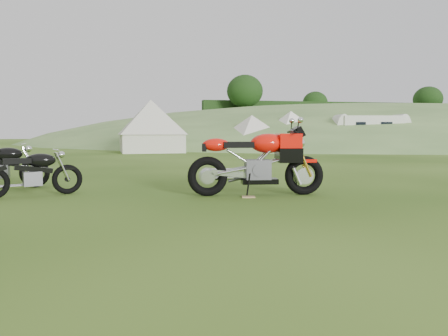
{
  "coord_description": "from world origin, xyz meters",
  "views": [
    {
      "loc": [
        -1.31,
        -5.1,
        1.13
      ],
      "look_at": [
        -0.14,
        0.4,
        0.65
      ],
      "focal_mm": 35.0,
      "sensor_mm": 36.0,
      "label": 1
    }
  ],
  "objects": [
    {
      "name": "hillside",
      "position": [
        24.0,
        40.0,
        0.0
      ],
      "size": [
        80.0,
        64.0,
        8.0
      ],
      "primitive_type": "ellipsoid",
      "color": "#547A3E",
      "rests_on": "ground"
    },
    {
      "name": "plywood_board",
      "position": [
        0.62,
        1.97,
        0.01
      ],
      "size": [
        0.25,
        0.22,
        0.02
      ],
      "primitive_type": "cube",
      "rotation": [
        0.0,
        0.0,
        -0.19
      ],
      "color": "tan",
      "rests_on": "ground"
    },
    {
      "name": "sport_motorcycle",
      "position": [
        0.82,
        2.18,
        0.68
      ],
      "size": [
        2.32,
        0.83,
        1.36
      ],
      "primitive_type": null,
      "rotation": [
        0.0,
        0.0,
        -0.12
      ],
      "color": "red",
      "rests_on": "ground"
    },
    {
      "name": "caravan",
      "position": [
        12.62,
        18.64,
        1.03
      ],
      "size": [
        4.67,
        2.74,
        2.05
      ],
      "primitive_type": null,
      "rotation": [
        0.0,
        0.0,
        -0.19
      ],
      "color": "silver",
      "rests_on": "ground"
    },
    {
      "name": "ground",
      "position": [
        0.0,
        0.0,
        0.0
      ],
      "size": [
        120.0,
        120.0,
        0.0
      ],
      "primitive_type": "plane",
      "color": "#26470F",
      "rests_on": "ground"
    },
    {
      "name": "tent_right",
      "position": [
        8.37,
        20.58,
        1.23
      ],
      "size": [
        3.38,
        3.38,
        2.45
      ],
      "primitive_type": null,
      "rotation": [
        0.0,
        0.0,
        0.22
      ],
      "color": "white",
      "rests_on": "ground"
    },
    {
      "name": "tent_left",
      "position": [
        -0.28,
        18.23,
        1.35
      ],
      "size": [
        3.32,
        3.32,
        2.7
      ],
      "primitive_type": null,
      "rotation": [
        0.0,
        0.0,
        0.07
      ],
      "color": "beige",
      "rests_on": "ground"
    },
    {
      "name": "vintage_moto_d",
      "position": [
        -2.98,
        2.8,
        0.43
      ],
      "size": [
        1.67,
        0.92,
        0.86
      ],
      "primitive_type": null,
      "rotation": [
        0.0,
        0.0,
        0.35
      ],
      "color": "black",
      "rests_on": "ground"
    },
    {
      "name": "hedgerow",
      "position": [
        24.0,
        40.0,
        0.0
      ],
      "size": [
        36.0,
        1.2,
        8.6
      ],
      "primitive_type": null,
      "color": "#193311",
      "rests_on": "ground"
    },
    {
      "name": "tent_mid",
      "position": [
        5.72,
        20.03,
        1.13
      ],
      "size": [
        3.2,
        3.2,
        2.26
      ],
      "primitive_type": null,
      "rotation": [
        0.0,
        0.0,
        0.26
      ],
      "color": "silver",
      "rests_on": "ground"
    }
  ]
}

